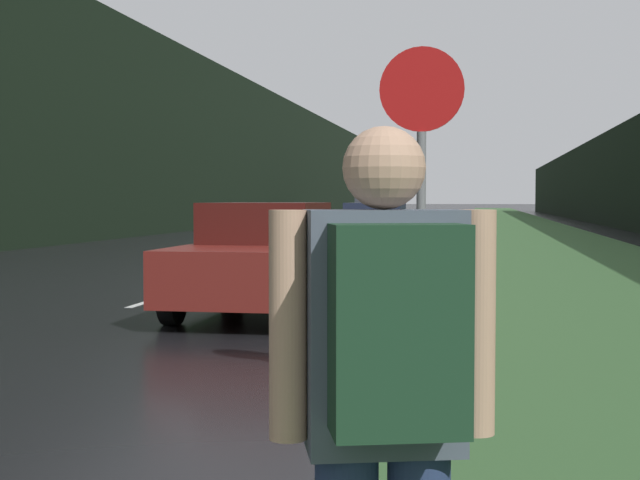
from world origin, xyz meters
The scene contains 12 objects.
grass_verge centered at (7.07, 40.00, 0.01)m, with size 6.00×240.00×0.02m, color #33562D.
lane_stripe_c centered at (0.00, 13.44, 0.00)m, with size 0.12×3.00×0.01m, color silver.
lane_stripe_d centered at (0.00, 20.44, 0.00)m, with size 0.12×3.00×0.01m, color silver.
lane_stripe_e centered at (0.00, 27.44, 0.00)m, with size 0.12×3.00×0.01m, color silver.
lane_stripe_f centered at (0.00, 34.44, 0.00)m, with size 0.12×3.00×0.01m, color silver.
treeline_far_side centered at (-10.07, 50.00, 4.46)m, with size 2.00×140.00×8.91m, color black.
treeline_near_side centered at (13.07, 50.00, 2.74)m, with size 2.00×140.00×5.47m, color black.
stop_sign centered at (4.52, 6.61, 1.62)m, with size 0.63×0.07×2.68m.
hitchhiker_with_backpack centered at (4.71, 2.25, 1.00)m, with size 0.59×0.50×1.75m.
car_passing_near centered at (2.04, 11.81, 0.74)m, with size 1.85×4.39×1.51m.
car_passing_far centered at (2.04, 24.80, 0.74)m, with size 1.96×4.10×1.46m.
delivery_truck centered at (-2.04, 62.07, 1.74)m, with size 2.50×8.36×3.28m.
Camera 1 is at (4.95, -0.05, 1.55)m, focal length 50.00 mm.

